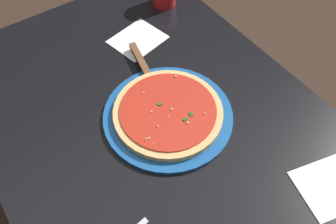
% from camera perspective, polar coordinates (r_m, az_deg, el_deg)
% --- Properties ---
extents(ground_plane, '(5.00, 5.00, 0.00)m').
position_cam_1_polar(ground_plane, '(1.57, -1.82, -16.60)').
color(ground_plane, '#38281E').
extents(restaurant_table, '(1.05, 0.78, 0.75)m').
position_cam_1_polar(restaurant_table, '(1.02, -2.70, -4.71)').
color(restaurant_table, black).
rests_on(restaurant_table, ground_plane).
extents(serving_plate, '(0.32, 0.32, 0.01)m').
position_cam_1_polar(serving_plate, '(0.88, 0.00, -0.57)').
color(serving_plate, '#195199').
rests_on(serving_plate, restaurant_table).
extents(pizza, '(0.27, 0.27, 0.02)m').
position_cam_1_polar(pizza, '(0.87, 0.00, 0.01)').
color(pizza, '#DBB26B').
rests_on(pizza, serving_plate).
extents(pizza_server, '(0.22, 0.09, 0.01)m').
position_cam_1_polar(pizza_server, '(0.97, -3.67, 6.75)').
color(pizza_server, silver).
rests_on(pizza_server, serving_plate).
extents(napkin_folded_right, '(0.15, 0.17, 0.00)m').
position_cam_1_polar(napkin_folded_right, '(1.08, -4.85, 11.47)').
color(napkin_folded_right, white).
rests_on(napkin_folded_right, restaurant_table).
extents(napkin_loose_left, '(0.16, 0.17, 0.00)m').
position_cam_1_polar(napkin_loose_left, '(0.87, 24.63, -10.70)').
color(napkin_loose_left, white).
rests_on(napkin_loose_left, restaurant_table).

